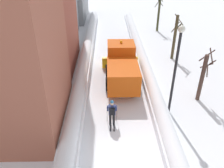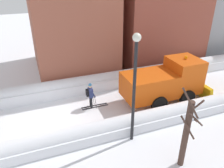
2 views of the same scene
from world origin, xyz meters
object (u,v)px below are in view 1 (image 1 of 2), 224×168
Objects in this scene: skier at (112,112)px; street_lamp at (176,62)px; bare_tree_near at (203,76)px; bare_tree_far at (159,13)px; traffic_light_pole at (55,80)px; bare_tree_mid at (175,37)px; plow_truck at (122,67)px.

skier is 4.82m from street_lamp.
bare_tree_near is 16.16m from bare_tree_far.
street_lamp is (3.84, 1.21, 2.66)m from skier.
traffic_light_pole is at bearing -117.16° from bare_tree_far.
bare_tree_far is at bearing 88.60° from bare_tree_mid.
bare_tree_far reaches higher than plow_truck.
bare_tree_mid reaches higher than skier.
bare_tree_mid is at bearing -91.40° from bare_tree_far.
bare_tree_mid reaches higher than plow_truck.
bare_tree_mid is at bearing 41.58° from plow_truck.
bare_tree_near is at bearing -24.72° from plow_truck.
bare_tree_mid is at bearing 90.63° from bare_tree_near.
street_lamp is at bearing -98.43° from bare_tree_far.
bare_tree_far is at bearing 71.06° from skier.
traffic_light_pole is (-3.15, 0.08, 2.19)m from skier.
street_lamp is 9.09m from bare_tree_mid.
bare_tree_near is 0.88× the size of bare_tree_far.
traffic_light_pole is at bearing 178.47° from skier.
plow_truck is 5.37m from street_lamp.
bare_tree_near reaches higher than skier.
bare_tree_far is (0.22, 8.91, 0.09)m from bare_tree_mid.
bare_tree_near is (2.47, 1.42, -1.76)m from street_lamp.
plow_truck is 3.31× the size of skier.
bare_tree_near is at bearing 15.05° from traffic_light_pole.
traffic_light_pole is at bearing -164.95° from bare_tree_near.
skier is 0.40× the size of bare_tree_mid.
traffic_light_pole is 0.78× the size of street_lamp.
bare_tree_far is (2.61, 17.57, -1.30)m from street_lamp.
street_lamp is at bearing -52.94° from plow_truck.
traffic_light_pole is 7.09m from street_lamp.
bare_tree_far is at bearing 89.51° from bare_tree_near.
traffic_light_pole is 1.09× the size of bare_tree_near.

